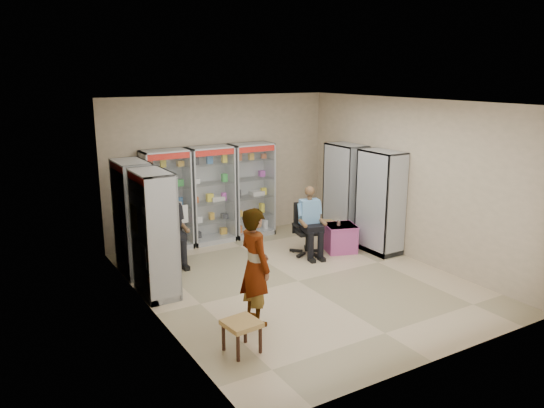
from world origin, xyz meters
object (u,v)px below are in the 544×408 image
wooden_chair (169,238)px  cabinet_back_right (252,190)px  standing_man (255,266)px  woven_stool_a (332,230)px  cabinet_right_far (345,191)px  pink_trunk (340,238)px  cabinet_left_far (134,218)px  seated_shopkeeper (309,223)px  cabinet_back_mid (211,195)px  cabinet_left_near (155,234)px  cabinet_right_near (380,202)px  cabinet_back_left (167,201)px  woven_stool_b (242,336)px  office_chair (307,229)px

wooden_chair → cabinet_back_right: bearing=18.8°
standing_man → woven_stool_a: bearing=-53.0°
wooden_chair → cabinet_right_far: bearing=-6.0°
cabinet_back_right → pink_trunk: (0.97, -1.85, -0.73)m
cabinet_left_far → seated_shopkeeper: bearing=76.3°
cabinet_back_mid → wooden_chair: (-1.20, -0.73, -0.53)m
cabinet_back_mid → seated_shopkeeper: 2.15m
cabinet_back_right → wooden_chair: 2.33m
cabinet_left_near → wooden_chair: size_ratio=2.13×
woven_stool_a → standing_man: standing_man is taller
cabinet_back_right → cabinet_right_far: bearing=-34.7°
seated_shopkeeper → standing_man: size_ratio=0.76×
woven_stool_a → cabinet_right_near: bearing=-73.0°
cabinet_back_left → cabinet_right_near: 4.18m
cabinet_back_left → cabinet_right_far: (3.53, -1.13, 0.00)m
wooden_chair → cabinet_left_far: bearing=-163.6°
cabinet_back_mid → cabinet_left_near: (-1.88, -2.03, 0.00)m
woven_stool_b → cabinet_right_near: bearing=26.8°
cabinet_right_far → woven_stool_b: bearing=127.6°
cabinet_left_far → wooden_chair: 0.89m
cabinet_left_far → woven_stool_a: size_ratio=5.15×
cabinet_back_left → cabinet_left_near: 2.23m
cabinet_back_left → standing_man: (-0.05, -3.68, -0.16)m
cabinet_back_right → cabinet_left_far: (-2.83, -0.93, 0.00)m
cabinet_back_right → woven_stool_a: bearing=-41.6°
cabinet_back_mid → cabinet_left_near: size_ratio=1.00×
cabinet_back_left → office_chair: (2.22, -1.65, -0.50)m
seated_shopkeeper → cabinet_left_near: bearing=-162.4°
office_chair → seated_shopkeeper: bearing=-78.4°
cabinet_left_near → pink_trunk: size_ratio=3.57×
cabinet_back_right → pink_trunk: cabinet_back_right is taller
cabinet_left_far → cabinet_left_near: same height
cabinet_back_mid → woven_stool_a: 2.65m
cabinet_back_left → pink_trunk: cabinet_back_left is taller
pink_trunk → woven_stool_b: 4.26m
cabinet_left_far → woven_stool_b: size_ratio=4.77×
wooden_chair → woven_stool_a: (3.45, -0.42, -0.28)m
cabinet_left_far → cabinet_left_near: (0.00, -1.10, 0.00)m
pink_trunk → woven_stool_b: (-3.47, -2.46, -0.06)m
cabinet_left_near → woven_stool_a: size_ratio=5.15×
woven_stool_a → standing_man: size_ratio=0.23×
cabinet_right_near → wooden_chair: (-3.78, 1.50, -0.53)m
cabinet_back_left → cabinet_left_far: same height
cabinet_back_right → office_chair: cabinet_back_right is taller
cabinet_back_left → pink_trunk: (2.87, -1.85, -0.73)m
woven_stool_b → cabinet_back_left: bearing=82.1°
woven_stool_a → standing_man: bearing=-142.1°
cabinet_back_left → cabinet_right_near: (3.53, -2.23, 0.00)m
cabinet_right_near → office_chair: bearing=66.0°
cabinet_right_far → office_chair: bearing=111.5°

